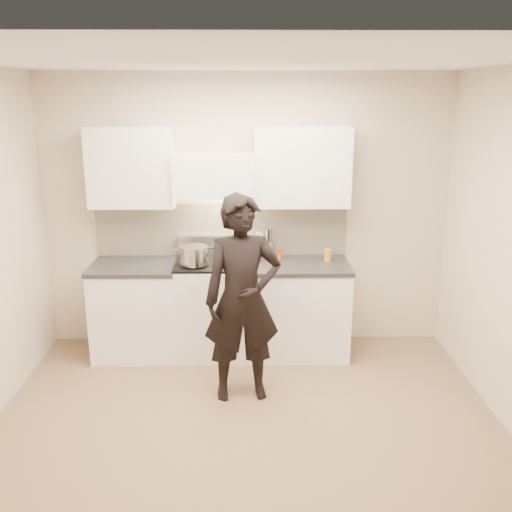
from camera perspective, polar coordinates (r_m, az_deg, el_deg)
The scene contains 11 objects.
ground_plane at distance 4.56m, azimuth -0.90°, elevation -17.20°, with size 4.00×4.00×0.00m, color #7E6447.
room_shell at distance 4.28m, azimuth -1.76°, elevation 3.89°, with size 4.04×3.54×2.70m.
stove at distance 5.63m, azimuth -4.00°, elevation -5.11°, with size 0.76×0.65×0.96m.
counter_right at distance 5.65m, azimuth 4.48°, elevation -5.19°, with size 0.92×0.67×0.92m.
counter_left at distance 5.73m, azimuth -11.84°, elevation -5.19°, with size 0.82×0.67×0.92m.
wok at distance 5.58m, azimuth -2.00°, elevation 0.93°, with size 0.33×0.41×0.27m.
stock_pot at distance 5.32m, azimuth -6.21°, elevation 0.07°, with size 0.37×0.29×0.17m.
utensil_crock at distance 5.69m, azimuth 1.25°, elevation 0.82°, with size 0.11×0.11×0.29m.
spice_jar at distance 5.61m, azimuth 2.35°, elevation 0.16°, with size 0.04×0.04×0.10m.
oil_glass at distance 5.57m, azimuth 7.19°, elevation 0.07°, with size 0.07×0.07×0.12m.
person at distance 4.68m, azimuth -1.36°, elevation -4.34°, with size 0.64×0.42×1.74m, color black.
Camera 1 is at (0.01, -3.82, 2.49)m, focal length 40.00 mm.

